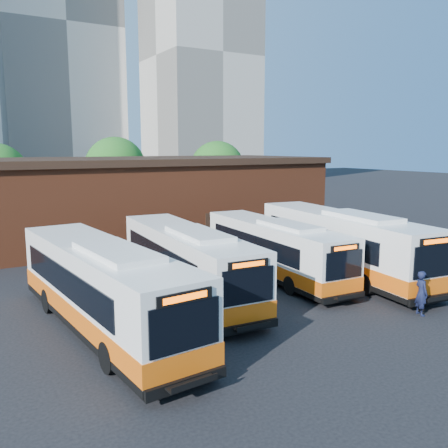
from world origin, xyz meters
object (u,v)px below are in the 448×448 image
bus_east (341,246)px  transit_worker (421,293)px  bus_midwest (187,264)px  bus_mideast (274,251)px  bus_west (103,291)px

bus_east → transit_worker: size_ratio=7.04×
bus_east → bus_midwest: bearing=-179.6°
bus_mideast → bus_east: bus_east is taller
bus_midwest → bus_mideast: size_ratio=1.06×
bus_mideast → bus_midwest: bearing=-171.5°
bus_midwest → transit_worker: bearing=-42.1°
bus_mideast → bus_east: size_ratio=0.87×
bus_west → bus_east: 14.23m
bus_midwest → transit_worker: 10.77m
bus_midwest → bus_mideast: (5.70, 0.56, -0.08)m
transit_worker → bus_east: bearing=2.8°
bus_west → transit_worker: (12.41, -5.17, -0.66)m
bus_midwest → bus_west: bearing=-149.6°
bus_east → bus_mideast: bearing=163.3°
bus_west → transit_worker: size_ratio=6.84×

